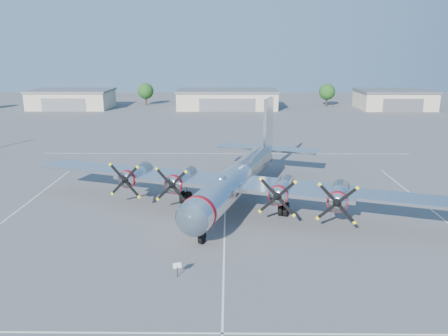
{
  "coord_description": "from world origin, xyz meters",
  "views": [
    {
      "loc": [
        0.33,
        -44.68,
        16.49
      ],
      "look_at": [
        -0.16,
        4.21,
        3.2
      ],
      "focal_mm": 35.0,
      "sensor_mm": 36.0,
      "label": 1
    }
  ],
  "objects_px": {
    "info_placard": "(177,267)",
    "main_bomber_b29": "(238,204)",
    "hangar_center": "(227,99)",
    "tree_west": "(146,91)",
    "tree_east": "(327,92)",
    "hangar_east": "(394,99)",
    "hangar_west": "(72,99)"
  },
  "relations": [
    {
      "from": "info_placard",
      "to": "main_bomber_b29",
      "type": "bearing_deg",
      "value": 57.05
    },
    {
      "from": "hangar_center",
      "to": "tree_west",
      "type": "relative_size",
      "value": 4.31
    },
    {
      "from": "tree_west",
      "to": "tree_east",
      "type": "distance_m",
      "value": 55.04
    },
    {
      "from": "hangar_center",
      "to": "hangar_east",
      "type": "distance_m",
      "value": 48.0
    },
    {
      "from": "tree_west",
      "to": "tree_east",
      "type": "xyz_separation_m",
      "value": [
        55.0,
        -2.0,
        0.0
      ]
    },
    {
      "from": "hangar_west",
      "to": "tree_east",
      "type": "distance_m",
      "value": 75.26
    },
    {
      "from": "hangar_center",
      "to": "main_bomber_b29",
      "type": "bearing_deg",
      "value": -88.96
    },
    {
      "from": "tree_west",
      "to": "info_placard",
      "type": "bearing_deg",
      "value": -78.44
    },
    {
      "from": "hangar_east",
      "to": "tree_west",
      "type": "distance_m",
      "value": 73.46
    },
    {
      "from": "main_bomber_b29",
      "to": "info_placard",
      "type": "height_order",
      "value": "main_bomber_b29"
    },
    {
      "from": "tree_east",
      "to": "tree_west",
      "type": "bearing_deg",
      "value": 177.92
    },
    {
      "from": "hangar_east",
      "to": "tree_east",
      "type": "relative_size",
      "value": 3.1
    },
    {
      "from": "hangar_east",
      "to": "tree_east",
      "type": "xyz_separation_m",
      "value": [
        -18.0,
        6.04,
        1.51
      ]
    },
    {
      "from": "hangar_east",
      "to": "main_bomber_b29",
      "type": "relative_size",
      "value": 0.44
    },
    {
      "from": "main_bomber_b29",
      "to": "info_placard",
      "type": "bearing_deg",
      "value": -88.56
    },
    {
      "from": "tree_east",
      "to": "main_bomber_b29",
      "type": "height_order",
      "value": "tree_east"
    },
    {
      "from": "hangar_center",
      "to": "main_bomber_b29",
      "type": "relative_size",
      "value": 0.62
    },
    {
      "from": "tree_east",
      "to": "hangar_center",
      "type": "bearing_deg",
      "value": -168.62
    },
    {
      "from": "tree_east",
      "to": "main_bomber_b29",
      "type": "bearing_deg",
      "value": -108.14
    },
    {
      "from": "hangar_west",
      "to": "tree_west",
      "type": "xyz_separation_m",
      "value": [
        20.0,
        8.04,
        1.51
      ]
    },
    {
      "from": "main_bomber_b29",
      "to": "hangar_center",
      "type": "bearing_deg",
      "value": 109.42
    },
    {
      "from": "hangar_center",
      "to": "info_placard",
      "type": "bearing_deg",
      "value": -92.04
    },
    {
      "from": "hangar_west",
      "to": "tree_west",
      "type": "distance_m",
      "value": 21.61
    },
    {
      "from": "hangar_west",
      "to": "main_bomber_b29",
      "type": "height_order",
      "value": "hangar_west"
    },
    {
      "from": "main_bomber_b29",
      "to": "hangar_west",
      "type": "bearing_deg",
      "value": 138.22
    },
    {
      "from": "tree_west",
      "to": "tree_east",
      "type": "relative_size",
      "value": 1.0
    },
    {
      "from": "hangar_west",
      "to": "tree_east",
      "type": "height_order",
      "value": "tree_east"
    },
    {
      "from": "hangar_east",
      "to": "main_bomber_b29",
      "type": "bearing_deg",
      "value": -119.87
    },
    {
      "from": "hangar_east",
      "to": "tree_west",
      "type": "bearing_deg",
      "value": 173.72
    },
    {
      "from": "hangar_east",
      "to": "tree_east",
      "type": "bearing_deg",
      "value": 161.46
    },
    {
      "from": "hangar_center",
      "to": "hangar_east",
      "type": "xyz_separation_m",
      "value": [
        48.0,
        0.0,
        0.0
      ]
    },
    {
      "from": "info_placard",
      "to": "tree_east",
      "type": "bearing_deg",
      "value": 56.04
    }
  ]
}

